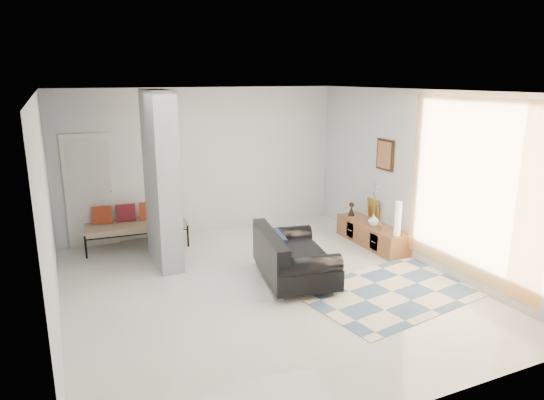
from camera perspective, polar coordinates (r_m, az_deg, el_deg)
name	(u,v)px	position (r m, az deg, el deg)	size (l,w,h in m)	color
floor	(265,287)	(7.20, -0.85, -10.22)	(6.00, 6.00, 0.00)	beige
ceiling	(264,91)	(6.55, -0.95, 12.67)	(6.00, 6.00, 0.00)	white
wall_back	(203,161)	(9.51, -8.13, 4.54)	(6.00, 6.00, 0.00)	silver
wall_front	(406,270)	(4.28, 15.46, -7.96)	(6.00, 6.00, 0.00)	silver
wall_left	(48,217)	(6.22, -24.85, -1.83)	(6.00, 6.00, 0.00)	silver
wall_right	(420,178)	(8.20, 17.04, 2.51)	(6.00, 6.00, 0.00)	silver
partition_column	(161,179)	(7.92, -12.91, 2.37)	(0.35, 1.20, 2.80)	#9CA1A3
hallway_door	(90,191)	(9.20, -20.62, 1.02)	(0.85, 0.06, 2.04)	silver
curtain	(472,190)	(7.33, 22.47, 1.10)	(2.55, 2.55, 0.00)	#FFAB43
wall_art	(385,155)	(8.82, 13.17, 5.20)	(0.04, 0.45, 0.55)	#341F0E
media_console	(372,234)	(9.04, 11.64, -3.93)	(0.45, 1.67, 0.80)	brown
loveseat	(291,258)	(7.32, 2.20, -6.79)	(1.24, 1.78, 0.76)	silver
daybed	(134,224)	(9.09, -15.89, -2.70)	(1.81, 0.87, 0.77)	black
area_rug	(392,292)	(7.25, 13.98, -10.41)	(2.50, 1.67, 0.01)	beige
cylinder_lamp	(398,219)	(8.34, 14.60, -2.15)	(0.11, 0.11, 0.59)	white
bronze_figurine	(351,209)	(9.40, 9.33, -1.06)	(0.13, 0.13, 0.26)	black
vase	(374,220)	(8.84, 11.86, -2.31)	(0.20, 0.20, 0.21)	white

